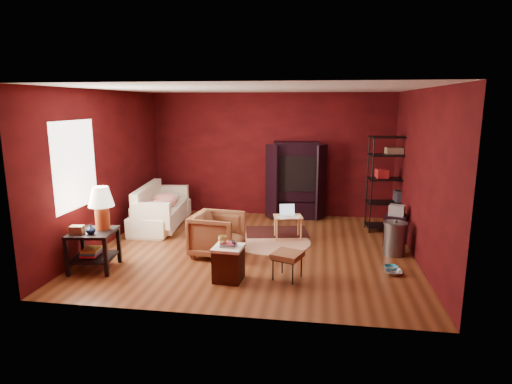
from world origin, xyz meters
TOP-DOWN VIEW (x-y plane):
  - room at (-0.04, -0.01)m, footprint 5.54×5.04m
  - sofa at (-2.17, 1.12)m, footprint 0.64×1.98m
  - armchair at (-0.58, -0.41)m, footprint 0.83×0.87m
  - pet_bowl_steel at (2.28, -0.84)m, footprint 0.26×0.08m
  - pet_bowl_turquoise at (2.28, -0.67)m, footprint 0.22×0.13m
  - vase at (-2.27, -1.47)m, footprint 0.16×0.16m
  - mug at (-0.24, -1.45)m, footprint 0.15×0.14m
  - side_table at (-2.28, -1.26)m, footprint 0.74×0.74m
  - sofa_cushions at (-2.18, 1.10)m, footprint 0.98×1.99m
  - hamper at (-0.16, -1.43)m, footprint 0.46×0.46m
  - footstool at (0.69, -1.24)m, footprint 0.51×0.51m
  - rug_round at (0.26, 0.40)m, footprint 1.90×1.90m
  - rug_oriental at (0.30, 1.03)m, footprint 1.35×1.02m
  - laptop_desk at (0.55, 0.66)m, footprint 0.60×0.51m
  - tv_armoire at (0.59, 2.26)m, footprint 1.35×0.83m
  - wire_shelving at (2.58, 1.53)m, footprint 0.99×0.53m
  - small_stand at (2.52, 0.57)m, footprint 0.48×0.48m
  - trash_can at (2.43, 0.06)m, footprint 0.50×0.50m

SIDE VIEW (x-z plane):
  - rug_round at x=0.26m, z-range 0.00..0.01m
  - rug_oriental at x=0.30m, z-range 0.01..0.02m
  - pet_bowl_turquoise at x=2.28m, z-range 0.00..0.21m
  - pet_bowl_steel at x=2.28m, z-range 0.00..0.26m
  - hamper at x=-0.16m, z-range -0.03..0.57m
  - trash_can at x=2.43m, z-range -0.02..0.60m
  - footstool at x=0.69m, z-range 0.15..0.56m
  - sofa at x=-2.17m, z-range 0.00..0.77m
  - sofa_cushions at x=-2.18m, z-range -0.01..0.79m
  - armchair at x=-0.58m, z-range 0.00..0.81m
  - laptop_desk at x=0.55m, z-range 0.08..0.73m
  - small_stand at x=2.52m, z-range 0.19..0.95m
  - mug at x=-0.24m, z-range 0.58..0.71m
  - vase at x=-2.27m, z-range 0.62..0.76m
  - side_table at x=-2.28m, z-range 0.13..1.43m
  - tv_armoire at x=0.59m, z-range 0.04..1.76m
  - wire_shelving at x=2.58m, z-range 0.09..2.02m
  - room at x=-0.04m, z-range -0.02..2.82m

